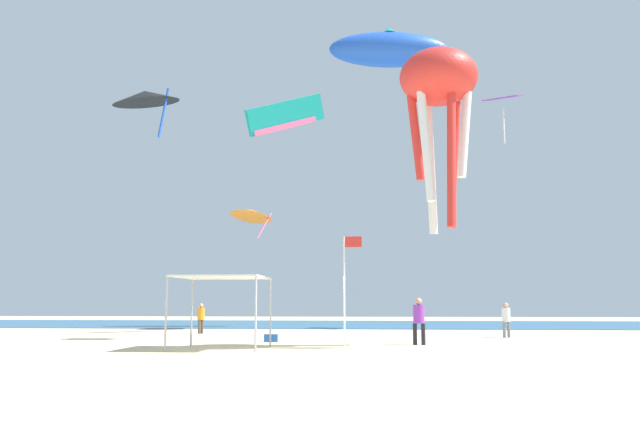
{
  "coord_description": "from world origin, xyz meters",
  "views": [
    {
      "loc": [
        1.72,
        -20.73,
        1.62
      ],
      "look_at": [
        -0.74,
        7.29,
        5.29
      ],
      "focal_mm": 35.97,
      "sensor_mm": 36.0,
      "label": 1
    }
  ],
  "objects_px": {
    "kite_inflatable_blue": "(389,49)",
    "kite_delta_orange": "(252,213)",
    "kite_diamond_purple": "(503,100)",
    "canopy_tent": "(222,280)",
    "kite_octopus_red": "(439,86)",
    "kite_parafoil_teal": "(286,115)",
    "person_central": "(419,317)",
    "cooler_box": "(271,338)",
    "person_leftmost": "(201,316)",
    "banner_flag": "(346,283)",
    "person_near_tent": "(506,317)",
    "kite_delta_black": "(146,97)"
  },
  "relations": [
    {
      "from": "kite_delta_black",
      "to": "kite_diamond_purple",
      "type": "relative_size",
      "value": 1.85
    },
    {
      "from": "banner_flag",
      "to": "kite_delta_orange",
      "type": "distance_m",
      "value": 20.56
    },
    {
      "from": "canopy_tent",
      "to": "person_central",
      "type": "relative_size",
      "value": 1.72
    },
    {
      "from": "person_central",
      "to": "kite_parafoil_teal",
      "type": "height_order",
      "value": "kite_parafoil_teal"
    },
    {
      "from": "person_central",
      "to": "person_leftmost",
      "type": "bearing_deg",
      "value": -27.21
    },
    {
      "from": "cooler_box",
      "to": "kite_delta_black",
      "type": "bearing_deg",
      "value": 128.0
    },
    {
      "from": "person_near_tent",
      "to": "banner_flag",
      "type": "height_order",
      "value": "banner_flag"
    },
    {
      "from": "kite_delta_orange",
      "to": "person_near_tent",
      "type": "bearing_deg",
      "value": -178.27
    },
    {
      "from": "banner_flag",
      "to": "kite_parafoil_teal",
      "type": "height_order",
      "value": "kite_parafoil_teal"
    },
    {
      "from": "cooler_box",
      "to": "kite_parafoil_teal",
      "type": "xyz_separation_m",
      "value": [
        -0.68,
        8.51,
        12.15
      ]
    },
    {
      "from": "canopy_tent",
      "to": "person_leftmost",
      "type": "height_order",
      "value": "canopy_tent"
    },
    {
      "from": "canopy_tent",
      "to": "kite_diamond_purple",
      "type": "bearing_deg",
      "value": 53.94
    },
    {
      "from": "person_leftmost",
      "to": "kite_octopus_red",
      "type": "bearing_deg",
      "value": -113.02
    },
    {
      "from": "person_leftmost",
      "to": "kite_inflatable_blue",
      "type": "height_order",
      "value": "kite_inflatable_blue"
    },
    {
      "from": "kite_octopus_red",
      "to": "kite_delta_orange",
      "type": "relative_size",
      "value": 1.92
    },
    {
      "from": "kite_inflatable_blue",
      "to": "kite_parafoil_teal",
      "type": "distance_m",
      "value": 12.86
    },
    {
      "from": "kite_inflatable_blue",
      "to": "cooler_box",
      "type": "bearing_deg",
      "value": 65.79
    },
    {
      "from": "person_near_tent",
      "to": "kite_octopus_red",
      "type": "xyz_separation_m",
      "value": [
        -3.57,
        -6.79,
        9.03
      ]
    },
    {
      "from": "kite_inflatable_blue",
      "to": "kite_delta_orange",
      "type": "bearing_deg",
      "value": 19.6
    },
    {
      "from": "kite_parafoil_teal",
      "to": "kite_diamond_purple",
      "type": "bearing_deg",
      "value": 171.89
    },
    {
      "from": "canopy_tent",
      "to": "banner_flag",
      "type": "relative_size",
      "value": 0.82
    },
    {
      "from": "kite_diamond_purple",
      "to": "person_leftmost",
      "type": "bearing_deg",
      "value": 48.85
    },
    {
      "from": "cooler_box",
      "to": "kite_delta_black",
      "type": "relative_size",
      "value": 0.09
    },
    {
      "from": "kite_diamond_purple",
      "to": "kite_inflatable_blue",
      "type": "bearing_deg",
      "value": 7.21
    },
    {
      "from": "person_central",
      "to": "banner_flag",
      "type": "height_order",
      "value": "banner_flag"
    },
    {
      "from": "person_central",
      "to": "canopy_tent",
      "type": "bearing_deg",
      "value": 31.62
    },
    {
      "from": "person_central",
      "to": "kite_inflatable_blue",
      "type": "bearing_deg",
      "value": -78.63
    },
    {
      "from": "canopy_tent",
      "to": "kite_octopus_red",
      "type": "xyz_separation_m",
      "value": [
        8.01,
        1.79,
        7.56
      ]
    },
    {
      "from": "canopy_tent",
      "to": "kite_inflatable_blue",
      "type": "distance_m",
      "value": 28.26
    },
    {
      "from": "kite_delta_black",
      "to": "person_central",
      "type": "bearing_deg",
      "value": 168.71
    },
    {
      "from": "person_central",
      "to": "cooler_box",
      "type": "distance_m",
      "value": 6.28
    },
    {
      "from": "canopy_tent",
      "to": "kite_octopus_red",
      "type": "relative_size",
      "value": 0.43
    },
    {
      "from": "kite_octopus_red",
      "to": "kite_inflatable_blue",
      "type": "xyz_separation_m",
      "value": [
        -1.43,
        19.68,
        9.61
      ]
    },
    {
      "from": "person_leftmost",
      "to": "kite_inflatable_blue",
      "type": "distance_m",
      "value": 23.74
    },
    {
      "from": "cooler_box",
      "to": "canopy_tent",
      "type": "bearing_deg",
      "value": -104.16
    },
    {
      "from": "kite_octopus_red",
      "to": "kite_parafoil_teal",
      "type": "bearing_deg",
      "value": -45.24
    },
    {
      "from": "kite_inflatable_blue",
      "to": "kite_parafoil_teal",
      "type": "relative_size",
      "value": 2.07
    },
    {
      "from": "kite_delta_black",
      "to": "kite_diamond_purple",
      "type": "height_order",
      "value": "kite_delta_black"
    },
    {
      "from": "kite_diamond_purple",
      "to": "kite_delta_orange",
      "type": "height_order",
      "value": "kite_diamond_purple"
    },
    {
      "from": "person_leftmost",
      "to": "kite_octopus_red",
      "type": "height_order",
      "value": "kite_octopus_red"
    },
    {
      "from": "kite_parafoil_teal",
      "to": "kite_delta_orange",
      "type": "height_order",
      "value": "kite_parafoil_teal"
    },
    {
      "from": "person_leftmost",
      "to": "person_central",
      "type": "xyz_separation_m",
      "value": [
        10.93,
        -8.2,
        0.13
      ]
    },
    {
      "from": "canopy_tent",
      "to": "kite_diamond_purple",
      "type": "distance_m",
      "value": 26.81
    },
    {
      "from": "canopy_tent",
      "to": "kite_delta_orange",
      "type": "relative_size",
      "value": 0.83
    },
    {
      "from": "person_near_tent",
      "to": "person_leftmost",
      "type": "relative_size",
      "value": 1.02
    },
    {
      "from": "person_central",
      "to": "kite_inflatable_blue",
      "type": "xyz_separation_m",
      "value": [
        -0.56,
        18.58,
        18.54
      ]
    },
    {
      "from": "kite_octopus_red",
      "to": "canopy_tent",
      "type": "bearing_deg",
      "value": 22.8
    },
    {
      "from": "banner_flag",
      "to": "canopy_tent",
      "type": "bearing_deg",
      "value": 160.18
    },
    {
      "from": "kite_octopus_red",
      "to": "kite_diamond_purple",
      "type": "xyz_separation_m",
      "value": [
        5.96,
        17.4,
        4.9
      ]
    },
    {
      "from": "cooler_box",
      "to": "kite_parafoil_teal",
      "type": "bearing_deg",
      "value": 94.55
    }
  ]
}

